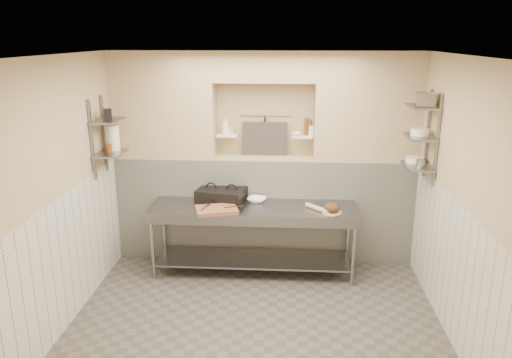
# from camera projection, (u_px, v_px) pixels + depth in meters

# --- Properties ---
(floor) EXTENTS (4.00, 3.90, 0.10)m
(floor) POSITION_uv_depth(u_px,v_px,m) (256.00, 326.00, 5.39)
(floor) COLOR #514D48
(floor) RESTS_ON ground
(ceiling) EXTENTS (4.00, 3.90, 0.10)m
(ceiling) POSITION_uv_depth(u_px,v_px,m) (256.00, 50.00, 4.59)
(ceiling) COLOR silver
(ceiling) RESTS_ON ground
(wall_left) EXTENTS (0.10, 3.90, 2.80)m
(wall_left) POSITION_uv_depth(u_px,v_px,m) (57.00, 195.00, 5.12)
(wall_left) COLOR tan
(wall_left) RESTS_ON ground
(wall_right) EXTENTS (0.10, 3.90, 2.80)m
(wall_right) POSITION_uv_depth(u_px,v_px,m) (465.00, 203.00, 4.86)
(wall_right) COLOR tan
(wall_right) RESTS_ON ground
(wall_back) EXTENTS (4.00, 0.10, 2.80)m
(wall_back) POSITION_uv_depth(u_px,v_px,m) (265.00, 154.00, 6.91)
(wall_back) COLOR tan
(wall_back) RESTS_ON ground
(wall_front) EXTENTS (4.00, 0.10, 2.80)m
(wall_front) POSITION_uv_depth(u_px,v_px,m) (234.00, 301.00, 3.08)
(wall_front) COLOR tan
(wall_front) RESTS_ON ground
(backwall_lower) EXTENTS (4.00, 0.40, 1.40)m
(backwall_lower) POSITION_uv_depth(u_px,v_px,m) (264.00, 207.00, 6.86)
(backwall_lower) COLOR silver
(backwall_lower) RESTS_ON floor
(alcove_sill) EXTENTS (1.30, 0.40, 0.02)m
(alcove_sill) POSITION_uv_depth(u_px,v_px,m) (264.00, 157.00, 6.67)
(alcove_sill) COLOR tan
(alcove_sill) RESTS_ON backwall_lower
(backwall_pillar_left) EXTENTS (1.35, 0.40, 1.40)m
(backwall_pillar_left) POSITION_uv_depth(u_px,v_px,m) (164.00, 105.00, 6.56)
(backwall_pillar_left) COLOR tan
(backwall_pillar_left) RESTS_ON backwall_lower
(backwall_pillar_right) EXTENTS (1.35, 0.40, 1.40)m
(backwall_pillar_right) POSITION_uv_depth(u_px,v_px,m) (368.00, 107.00, 6.39)
(backwall_pillar_right) COLOR tan
(backwall_pillar_right) RESTS_ON backwall_lower
(backwall_header) EXTENTS (1.30, 0.40, 0.40)m
(backwall_header) POSITION_uv_depth(u_px,v_px,m) (265.00, 66.00, 6.34)
(backwall_header) COLOR tan
(backwall_header) RESTS_ON backwall_lower
(wainscot_left) EXTENTS (0.02, 3.90, 1.40)m
(wainscot_left) POSITION_uv_depth(u_px,v_px,m) (70.00, 258.00, 5.31)
(wainscot_left) COLOR silver
(wainscot_left) RESTS_ON floor
(wainscot_right) EXTENTS (0.02, 3.90, 1.40)m
(wainscot_right) POSITION_uv_depth(u_px,v_px,m) (451.00, 269.00, 5.06)
(wainscot_right) COLOR silver
(wainscot_right) RESTS_ON floor
(alcove_shelf_left) EXTENTS (0.28, 0.16, 0.02)m
(alcove_shelf_left) POSITION_uv_depth(u_px,v_px,m) (227.00, 135.00, 6.62)
(alcove_shelf_left) COLOR white
(alcove_shelf_left) RESTS_ON backwall_lower
(alcove_shelf_right) EXTENTS (0.28, 0.16, 0.02)m
(alcove_shelf_right) POSITION_uv_depth(u_px,v_px,m) (302.00, 136.00, 6.56)
(alcove_shelf_right) COLOR white
(alcove_shelf_right) RESTS_ON backwall_lower
(utensil_rail) EXTENTS (0.70, 0.02, 0.02)m
(utensil_rail) POSITION_uv_depth(u_px,v_px,m) (265.00, 115.00, 6.68)
(utensil_rail) COLOR gray
(utensil_rail) RESTS_ON wall_back
(hanging_steel) EXTENTS (0.02, 0.02, 0.30)m
(hanging_steel) POSITION_uv_depth(u_px,v_px,m) (265.00, 128.00, 6.71)
(hanging_steel) COLOR black
(hanging_steel) RESTS_ON utensil_rail
(splash_panel) EXTENTS (0.60, 0.08, 0.45)m
(splash_panel) POSITION_uv_depth(u_px,v_px,m) (265.00, 139.00, 6.70)
(splash_panel) COLOR #383330
(splash_panel) RESTS_ON alcove_sill
(shelf_rail_left_a) EXTENTS (0.03, 0.03, 0.95)m
(shelf_rail_left_a) POSITION_uv_depth(u_px,v_px,m) (104.00, 134.00, 6.21)
(shelf_rail_left_a) COLOR slate
(shelf_rail_left_a) RESTS_ON wall_left
(shelf_rail_left_b) EXTENTS (0.03, 0.03, 0.95)m
(shelf_rail_left_b) POSITION_uv_depth(u_px,v_px,m) (92.00, 140.00, 5.82)
(shelf_rail_left_b) COLOR slate
(shelf_rail_left_b) RESTS_ON wall_left
(wall_shelf_left_lower) EXTENTS (0.30, 0.50, 0.02)m
(wall_shelf_left_lower) POSITION_uv_depth(u_px,v_px,m) (111.00, 153.00, 6.06)
(wall_shelf_left_lower) COLOR slate
(wall_shelf_left_lower) RESTS_ON wall_left
(wall_shelf_left_upper) EXTENTS (0.30, 0.50, 0.03)m
(wall_shelf_left_upper) POSITION_uv_depth(u_px,v_px,m) (108.00, 121.00, 5.95)
(wall_shelf_left_upper) COLOR slate
(wall_shelf_left_upper) RESTS_ON wall_left
(shelf_rail_right_a) EXTENTS (0.03, 0.03, 1.05)m
(shelf_rail_right_a) POSITION_uv_depth(u_px,v_px,m) (428.00, 134.00, 5.94)
(shelf_rail_right_a) COLOR slate
(shelf_rail_right_a) RESTS_ON wall_right
(shelf_rail_right_b) EXTENTS (0.03, 0.03, 1.05)m
(shelf_rail_right_b) POSITION_uv_depth(u_px,v_px,m) (437.00, 141.00, 5.56)
(shelf_rail_right_b) COLOR slate
(shelf_rail_right_b) RESTS_ON wall_right
(wall_shelf_right_lower) EXTENTS (0.30, 0.50, 0.02)m
(wall_shelf_right_lower) POSITION_uv_depth(u_px,v_px,m) (418.00, 166.00, 5.86)
(wall_shelf_right_lower) COLOR slate
(wall_shelf_right_lower) RESTS_ON wall_right
(wall_shelf_right_mid) EXTENTS (0.30, 0.50, 0.02)m
(wall_shelf_right_mid) POSITION_uv_depth(u_px,v_px,m) (420.00, 137.00, 5.76)
(wall_shelf_right_mid) COLOR slate
(wall_shelf_right_mid) RESTS_ON wall_right
(wall_shelf_right_upper) EXTENTS (0.30, 0.50, 0.03)m
(wall_shelf_right_upper) POSITION_uv_depth(u_px,v_px,m) (423.00, 107.00, 5.66)
(wall_shelf_right_upper) COLOR slate
(wall_shelf_right_upper) RESTS_ON wall_right
(prep_table) EXTENTS (2.60, 0.70, 0.90)m
(prep_table) POSITION_uv_depth(u_px,v_px,m) (253.00, 226.00, 6.34)
(prep_table) COLOR gray
(prep_table) RESTS_ON floor
(panini_press) EXTENTS (0.67, 0.55, 0.16)m
(panini_press) POSITION_uv_depth(u_px,v_px,m) (222.00, 195.00, 6.49)
(panini_press) COLOR black
(panini_press) RESTS_ON prep_table
(cutting_board) EXTENTS (0.58, 0.48, 0.05)m
(cutting_board) POSITION_uv_depth(u_px,v_px,m) (216.00, 210.00, 6.11)
(cutting_board) COLOR brown
(cutting_board) RESTS_ON prep_table
(knife_blade) EXTENTS (0.23, 0.13, 0.01)m
(knife_blade) POSITION_uv_depth(u_px,v_px,m) (234.00, 207.00, 6.14)
(knife_blade) COLOR gray
(knife_blade) RESTS_ON cutting_board
(tongs) EXTENTS (0.10, 0.27, 0.03)m
(tongs) POSITION_uv_depth(u_px,v_px,m) (206.00, 206.00, 6.13)
(tongs) COLOR gray
(tongs) RESTS_ON cutting_board
(mixing_bowl) EXTENTS (0.29, 0.29, 0.06)m
(mixing_bowl) POSITION_uv_depth(u_px,v_px,m) (257.00, 200.00, 6.46)
(mixing_bowl) COLOR white
(mixing_bowl) RESTS_ON prep_table
(rolling_pin) EXTENTS (0.29, 0.31, 0.06)m
(rolling_pin) POSITION_uv_depth(u_px,v_px,m) (317.00, 208.00, 6.14)
(rolling_pin) COLOR #CDB68C
(rolling_pin) RESTS_ON prep_table
(bread_board) EXTENTS (0.24, 0.24, 0.01)m
(bread_board) POSITION_uv_depth(u_px,v_px,m) (332.00, 212.00, 6.06)
(bread_board) COLOR #CDB68C
(bread_board) RESTS_ON prep_table
(bread_loaf) EXTENTS (0.19, 0.19, 0.11)m
(bread_loaf) POSITION_uv_depth(u_px,v_px,m) (332.00, 207.00, 6.05)
(bread_loaf) COLOR #4C2D19
(bread_loaf) RESTS_ON bread_board
(bottle_soap) EXTENTS (0.12, 0.12, 0.24)m
(bottle_soap) POSITION_uv_depth(u_px,v_px,m) (225.00, 126.00, 6.59)
(bottle_soap) COLOR white
(bottle_soap) RESTS_ON alcove_shelf_left
(jar_alcove) EXTENTS (0.07, 0.07, 0.11)m
(jar_alcove) POSITION_uv_depth(u_px,v_px,m) (231.00, 130.00, 6.64)
(jar_alcove) COLOR tan
(jar_alcove) RESTS_ON alcove_shelf_left
(bowl_alcove) EXTENTS (0.15, 0.15, 0.04)m
(bowl_alcove) POSITION_uv_depth(u_px,v_px,m) (296.00, 134.00, 6.54)
(bowl_alcove) COLOR white
(bowl_alcove) RESTS_ON alcove_shelf_right
(condiment_a) EXTENTS (0.06, 0.06, 0.21)m
(condiment_a) POSITION_uv_depth(u_px,v_px,m) (310.00, 127.00, 6.53)
(condiment_a) COLOR #603413
(condiment_a) RESTS_ON alcove_shelf_right
(condiment_b) EXTENTS (0.06, 0.06, 0.22)m
(condiment_b) POSITION_uv_depth(u_px,v_px,m) (306.00, 127.00, 6.55)
(condiment_b) COLOR #603413
(condiment_b) RESTS_ON alcove_shelf_right
(condiment_c) EXTENTS (0.08, 0.08, 0.13)m
(condiment_c) POSITION_uv_depth(u_px,v_px,m) (311.00, 131.00, 6.53)
(condiment_c) COLOR white
(condiment_c) RESTS_ON alcove_shelf_right
(jug_left) EXTENTS (0.15, 0.15, 0.31)m
(jug_left) POSITION_uv_depth(u_px,v_px,m) (113.00, 138.00, 6.14)
(jug_left) COLOR white
(jug_left) RESTS_ON wall_shelf_left_lower
(jar_left) EXTENTS (0.07, 0.07, 0.11)m
(jar_left) POSITION_uv_depth(u_px,v_px,m) (109.00, 149.00, 6.00)
(jar_left) COLOR #603413
(jar_left) RESTS_ON wall_shelf_left_lower
(box_left_upper) EXTENTS (0.12, 0.12, 0.13)m
(box_left_upper) POSITION_uv_depth(u_px,v_px,m) (107.00, 114.00, 5.94)
(box_left_upper) COLOR black
(box_left_upper) RESTS_ON wall_shelf_left_upper
(bowl_right) EXTENTS (0.21, 0.21, 0.06)m
(bowl_right) POSITION_uv_depth(u_px,v_px,m) (415.00, 160.00, 5.98)
(bowl_right) COLOR white
(bowl_right) RESTS_ON wall_shelf_right_lower
(canister_right) EXTENTS (0.10, 0.10, 0.10)m
(canister_right) POSITION_uv_depth(u_px,v_px,m) (421.00, 164.00, 5.73)
(canister_right) COLOR gray
(canister_right) RESTS_ON wall_shelf_right_lower
(bowl_right_mid) EXTENTS (0.21, 0.21, 0.08)m
(bowl_right_mid) POSITION_uv_depth(u_px,v_px,m) (420.00, 132.00, 5.77)
(bowl_right_mid) COLOR white
(bowl_right_mid) RESTS_ON wall_shelf_right_mid
(basket_right) EXTENTS (0.23, 0.27, 0.15)m
(basket_right) POSITION_uv_depth(u_px,v_px,m) (425.00, 99.00, 5.58)
(basket_right) COLOR gray
(basket_right) RESTS_ON wall_shelf_right_upper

